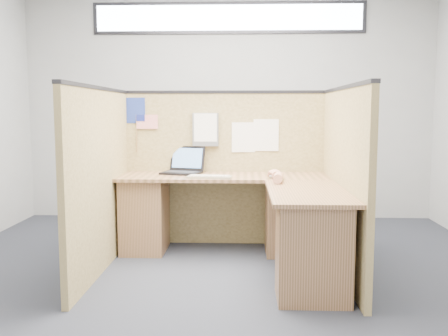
{
  "coord_description": "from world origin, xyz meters",
  "views": [
    {
      "loc": [
        0.18,
        -3.95,
        1.33
      ],
      "look_at": [
        0.01,
        0.5,
        0.82
      ],
      "focal_mm": 40.0,
      "sensor_mm": 36.0,
      "label": 1
    }
  ],
  "objects_px": {
    "l_desk": "(243,220)",
    "mouse": "(275,176)",
    "laptop": "(182,167)",
    "keyboard": "(210,177)"
  },
  "relations": [
    {
      "from": "laptop",
      "to": "mouse",
      "type": "height_order",
      "value": "laptop"
    },
    {
      "from": "laptop",
      "to": "mouse",
      "type": "relative_size",
      "value": 3.53
    },
    {
      "from": "l_desk",
      "to": "mouse",
      "type": "bearing_deg",
      "value": 35.56
    },
    {
      "from": "keyboard",
      "to": "mouse",
      "type": "distance_m",
      "value": 0.58
    },
    {
      "from": "l_desk",
      "to": "keyboard",
      "type": "height_order",
      "value": "keyboard"
    },
    {
      "from": "laptop",
      "to": "keyboard",
      "type": "distance_m",
      "value": 0.48
    },
    {
      "from": "laptop",
      "to": "keyboard",
      "type": "relative_size",
      "value": 1.04
    },
    {
      "from": "l_desk",
      "to": "keyboard",
      "type": "xyz_separation_m",
      "value": [
        -0.3,
        0.19,
        0.35
      ]
    },
    {
      "from": "l_desk",
      "to": "mouse",
      "type": "distance_m",
      "value": 0.5
    },
    {
      "from": "l_desk",
      "to": "mouse",
      "type": "relative_size",
      "value": 16.23
    }
  ]
}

